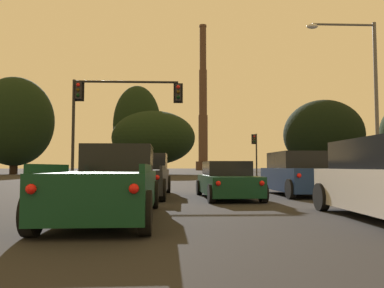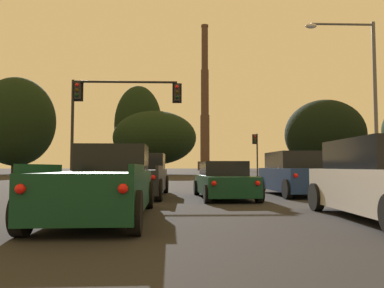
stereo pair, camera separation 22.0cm
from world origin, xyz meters
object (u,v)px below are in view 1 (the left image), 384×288
at_px(pickup_truck_left_lane_second, 111,184).
at_px(smokestack, 203,113).
at_px(traffic_light_far_right, 255,148).
at_px(street_lamp, 365,85).
at_px(sedan_center_lane_front, 227,181).
at_px(traffic_light_overhead_left, 110,104).
at_px(pickup_truck_left_lane_front, 143,177).
at_px(suv_right_lane_front, 297,174).

relative_size(pickup_truck_left_lane_second, smokestack, 0.11).
height_order(traffic_light_far_right, street_lamp, street_lamp).
relative_size(sedan_center_lane_front, pickup_truck_left_lane_second, 0.86).
xyz_separation_m(traffic_light_overhead_left, traffic_light_far_right, (13.96, 23.58, -1.50)).
bearing_deg(pickup_truck_left_lane_second, traffic_light_far_right, 71.56).
relative_size(pickup_truck_left_lane_front, street_lamp, 0.60).
relative_size(sedan_center_lane_front, traffic_light_overhead_left, 0.70).
xyz_separation_m(street_lamp, smokestack, (-0.83, 112.36, 14.90)).
distance_m(pickup_truck_left_lane_second, smokestack, 125.13).
xyz_separation_m(suv_right_lane_front, traffic_light_overhead_left, (-9.23, 6.87, 4.14)).
bearing_deg(traffic_light_far_right, smokestack, 90.24).
bearing_deg(sedan_center_lane_front, suv_right_lane_front, 21.89).
relative_size(street_lamp, smokestack, 0.18).
height_order(pickup_truck_left_lane_front, pickup_truck_left_lane_second, same).
relative_size(suv_right_lane_front, traffic_light_overhead_left, 0.72).
xyz_separation_m(traffic_light_overhead_left, smokestack, (13.59, 109.43, 15.55)).
bearing_deg(street_lamp, pickup_truck_left_lane_front, -160.60).
bearing_deg(pickup_truck_left_lane_front, street_lamp, 20.58).
bearing_deg(street_lamp, sedan_center_lane_front, -147.21).
height_order(sedan_center_lane_front, pickup_truck_left_lane_second, pickup_truck_left_lane_second).
bearing_deg(suv_right_lane_front, smokestack, 86.26).
bearing_deg(traffic_light_overhead_left, traffic_light_far_right, 59.37).
height_order(pickup_truck_left_lane_front, street_lamp, street_lamp).
height_order(pickup_truck_left_lane_front, traffic_light_far_right, traffic_light_far_right).
height_order(pickup_truck_left_lane_second, smokestack, smokestack).
xyz_separation_m(pickup_truck_left_lane_second, street_lamp, (11.96, 10.70, 4.88)).
relative_size(traffic_light_far_right, smokestack, 0.10).
relative_size(traffic_light_overhead_left, street_lamp, 0.74).
bearing_deg(smokestack, suv_right_lane_front, -92.15).
bearing_deg(traffic_light_far_right, suv_right_lane_front, -98.82).
distance_m(street_lamp, smokestack, 113.34).
height_order(pickup_truck_left_lane_second, traffic_light_far_right, traffic_light_far_right).
xyz_separation_m(traffic_light_far_right, smokestack, (-0.37, 85.86, 17.05)).
bearing_deg(traffic_light_overhead_left, smokestack, 82.92).
distance_m(suv_right_lane_front, pickup_truck_left_lane_front, 6.59).
height_order(suv_right_lane_front, smokestack, smokestack).
bearing_deg(sedan_center_lane_front, pickup_truck_left_lane_front, 156.61).
bearing_deg(pickup_truck_left_lane_second, smokestack, 83.56).
height_order(traffic_light_overhead_left, traffic_light_far_right, traffic_light_overhead_left).
bearing_deg(pickup_truck_left_lane_second, suv_right_lane_front, 43.69).
distance_m(suv_right_lane_front, traffic_light_overhead_left, 12.23).
xyz_separation_m(traffic_light_far_right, street_lamp, (0.47, -26.50, 2.15)).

